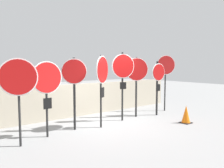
{
  "coord_description": "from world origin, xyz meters",
  "views": [
    {
      "loc": [
        -4.78,
        -6.07,
        2.09
      ],
      "look_at": [
        -0.03,
        0.0,
        1.44
      ],
      "focal_mm": 35.0,
      "sensor_mm": 36.0,
      "label": 1
    }
  ],
  "objects_px": {
    "stop_sign_4": "(123,72)",
    "stop_sign_5": "(137,74)",
    "stop_sign_6": "(158,79)",
    "traffic_cone_0": "(186,114)",
    "stop_sign_0": "(18,82)",
    "stop_sign_2": "(74,79)",
    "stop_sign_1": "(47,82)",
    "stop_sign_7": "(166,69)",
    "stop_sign_3": "(102,75)"
  },
  "relations": [
    {
      "from": "stop_sign_4",
      "to": "stop_sign_5",
      "type": "distance_m",
      "value": 0.86
    },
    {
      "from": "stop_sign_6",
      "to": "traffic_cone_0",
      "type": "xyz_separation_m",
      "value": [
        -0.16,
        -1.47,
        -1.21
      ]
    },
    {
      "from": "stop_sign_0",
      "to": "stop_sign_2",
      "type": "relative_size",
      "value": 0.97
    },
    {
      "from": "stop_sign_6",
      "to": "traffic_cone_0",
      "type": "relative_size",
      "value": 3.55
    },
    {
      "from": "stop_sign_2",
      "to": "stop_sign_6",
      "type": "bearing_deg",
      "value": 23.64
    },
    {
      "from": "stop_sign_1",
      "to": "stop_sign_7",
      "type": "distance_m",
      "value": 5.74
    },
    {
      "from": "traffic_cone_0",
      "to": "stop_sign_0",
      "type": "bearing_deg",
      "value": 167.08
    },
    {
      "from": "stop_sign_5",
      "to": "stop_sign_6",
      "type": "xyz_separation_m",
      "value": [
        0.92,
        -0.33,
        -0.22
      ]
    },
    {
      "from": "traffic_cone_0",
      "to": "stop_sign_7",
      "type": "bearing_deg",
      "value": 58.33
    },
    {
      "from": "stop_sign_0",
      "to": "stop_sign_7",
      "type": "height_order",
      "value": "stop_sign_7"
    },
    {
      "from": "stop_sign_3",
      "to": "stop_sign_6",
      "type": "height_order",
      "value": "stop_sign_3"
    },
    {
      "from": "stop_sign_1",
      "to": "stop_sign_4",
      "type": "xyz_separation_m",
      "value": [
        2.98,
        0.12,
        0.25
      ]
    },
    {
      "from": "stop_sign_2",
      "to": "stop_sign_3",
      "type": "relative_size",
      "value": 0.96
    },
    {
      "from": "stop_sign_2",
      "to": "stop_sign_0",
      "type": "bearing_deg",
      "value": -138.24
    },
    {
      "from": "stop_sign_4",
      "to": "stop_sign_6",
      "type": "height_order",
      "value": "stop_sign_4"
    },
    {
      "from": "stop_sign_5",
      "to": "traffic_cone_0",
      "type": "height_order",
      "value": "stop_sign_5"
    },
    {
      "from": "stop_sign_6",
      "to": "traffic_cone_0",
      "type": "bearing_deg",
      "value": -93.97
    },
    {
      "from": "stop_sign_6",
      "to": "stop_sign_7",
      "type": "xyz_separation_m",
      "value": [
        0.98,
        0.37,
        0.41
      ]
    },
    {
      "from": "stop_sign_5",
      "to": "stop_sign_6",
      "type": "relative_size",
      "value": 1.07
    },
    {
      "from": "stop_sign_4",
      "to": "traffic_cone_0",
      "type": "height_order",
      "value": "stop_sign_4"
    },
    {
      "from": "stop_sign_3",
      "to": "stop_sign_7",
      "type": "xyz_separation_m",
      "value": [
        3.89,
        0.44,
        0.16
      ]
    },
    {
      "from": "stop_sign_4",
      "to": "traffic_cone_0",
      "type": "relative_size",
      "value": 4.05
    },
    {
      "from": "stop_sign_1",
      "to": "stop_sign_2",
      "type": "bearing_deg",
      "value": 4.84
    },
    {
      "from": "stop_sign_2",
      "to": "traffic_cone_0",
      "type": "xyz_separation_m",
      "value": [
        3.63,
        -1.72,
        -1.36
      ]
    },
    {
      "from": "stop_sign_4",
      "to": "stop_sign_5",
      "type": "height_order",
      "value": "stop_sign_4"
    },
    {
      "from": "stop_sign_5",
      "to": "stop_sign_7",
      "type": "relative_size",
      "value": 0.95
    },
    {
      "from": "stop_sign_5",
      "to": "stop_sign_7",
      "type": "xyz_separation_m",
      "value": [
        1.9,
        0.04,
        0.19
      ]
    },
    {
      "from": "stop_sign_1",
      "to": "stop_sign_6",
      "type": "distance_m",
      "value": 4.75
    },
    {
      "from": "stop_sign_1",
      "to": "traffic_cone_0",
      "type": "relative_size",
      "value": 3.47
    },
    {
      "from": "stop_sign_4",
      "to": "stop_sign_7",
      "type": "xyz_separation_m",
      "value": [
        2.74,
        0.18,
        0.08
      ]
    },
    {
      "from": "stop_sign_0",
      "to": "stop_sign_4",
      "type": "distance_m",
      "value": 3.87
    },
    {
      "from": "stop_sign_3",
      "to": "stop_sign_7",
      "type": "height_order",
      "value": "stop_sign_7"
    },
    {
      "from": "stop_sign_2",
      "to": "stop_sign_6",
      "type": "relative_size",
      "value": 1.03
    },
    {
      "from": "stop_sign_3",
      "to": "stop_sign_5",
      "type": "distance_m",
      "value": 2.02
    },
    {
      "from": "stop_sign_6",
      "to": "stop_sign_7",
      "type": "bearing_deg",
      "value": 22.89
    },
    {
      "from": "traffic_cone_0",
      "to": "stop_sign_1",
      "type": "bearing_deg",
      "value": 161.32
    },
    {
      "from": "stop_sign_0",
      "to": "stop_sign_5",
      "type": "relative_size",
      "value": 0.94
    },
    {
      "from": "stop_sign_3",
      "to": "stop_sign_4",
      "type": "distance_m",
      "value": 1.18
    },
    {
      "from": "stop_sign_3",
      "to": "traffic_cone_0",
      "type": "height_order",
      "value": "stop_sign_3"
    },
    {
      "from": "stop_sign_1",
      "to": "stop_sign_7",
      "type": "height_order",
      "value": "stop_sign_7"
    },
    {
      "from": "stop_sign_7",
      "to": "stop_sign_0",
      "type": "bearing_deg",
      "value": -147.42
    },
    {
      "from": "stop_sign_0",
      "to": "stop_sign_3",
      "type": "height_order",
      "value": "stop_sign_3"
    },
    {
      "from": "stop_sign_4",
      "to": "stop_sign_6",
      "type": "distance_m",
      "value": 1.8
    },
    {
      "from": "stop_sign_2",
      "to": "stop_sign_7",
      "type": "relative_size",
      "value": 0.92
    },
    {
      "from": "traffic_cone_0",
      "to": "stop_sign_4",
      "type": "bearing_deg",
      "value": 133.94
    },
    {
      "from": "stop_sign_2",
      "to": "stop_sign_6",
      "type": "xyz_separation_m",
      "value": [
        3.78,
        -0.25,
        -0.14
      ]
    },
    {
      "from": "stop_sign_0",
      "to": "stop_sign_1",
      "type": "xyz_separation_m",
      "value": [
        0.86,
        0.3,
        -0.08
      ]
    },
    {
      "from": "stop_sign_5",
      "to": "traffic_cone_0",
      "type": "relative_size",
      "value": 3.8
    },
    {
      "from": "stop_sign_0",
      "to": "stop_sign_6",
      "type": "height_order",
      "value": "stop_sign_0"
    },
    {
      "from": "stop_sign_0",
      "to": "stop_sign_5",
      "type": "distance_m",
      "value": 4.71
    }
  ]
}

